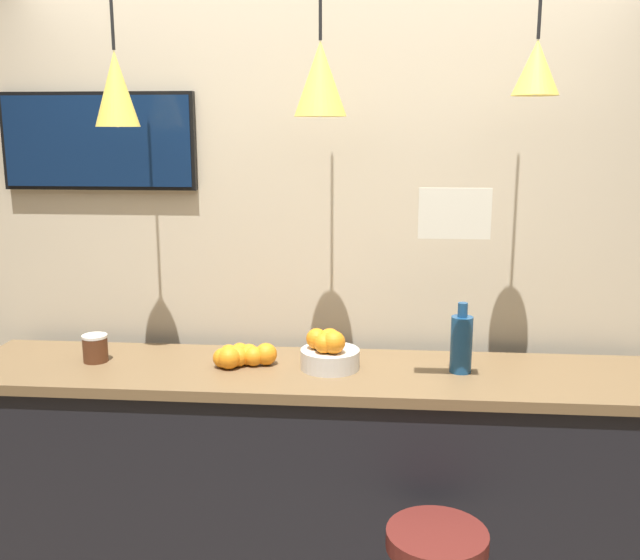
{
  "coord_description": "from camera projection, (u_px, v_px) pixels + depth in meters",
  "views": [
    {
      "loc": [
        0.23,
        -2.02,
        1.92
      ],
      "look_at": [
        0.0,
        0.57,
        1.37
      ],
      "focal_mm": 40.0,
      "sensor_mm": 36.0,
      "label": 1
    }
  ],
  "objects": [
    {
      "name": "service_counter",
      "position": [
        320.0,
        491.0,
        2.83
      ],
      "size": [
        2.76,
        0.55,
        1.02
      ],
      "color": "black",
      "rests_on": "ground_plane"
    },
    {
      "name": "mounted_tv",
      "position": [
        98.0,
        141.0,
        2.96
      ],
      "size": [
        0.82,
        0.04,
        0.4
      ],
      "color": "black"
    },
    {
      "name": "juice_bottle",
      "position": [
        461.0,
        343.0,
        2.68
      ],
      "size": [
        0.08,
        0.08,
        0.27
      ],
      "color": "navy",
      "rests_on": "service_counter"
    },
    {
      "name": "orange_pile",
      "position": [
        239.0,
        356.0,
        2.77
      ],
      "size": [
        0.24,
        0.17,
        0.09
      ],
      "color": "orange",
      "rests_on": "service_counter"
    },
    {
      "name": "pendant_lamp_middle",
      "position": [
        320.0,
        78.0,
        2.52
      ],
      "size": [
        0.19,
        0.19,
        0.83
      ],
      "color": "black"
    },
    {
      "name": "pendant_lamp_right",
      "position": [
        537.0,
        66.0,
        2.45
      ],
      "size": [
        0.16,
        0.16,
        0.76
      ],
      "color": "black"
    },
    {
      "name": "pendant_lamp_left",
      "position": [
        116.0,
        88.0,
        2.59
      ],
      "size": [
        0.16,
        0.16,
        0.87
      ],
      "color": "black"
    },
    {
      "name": "spread_jar",
      "position": [
        95.0,
        348.0,
        2.81
      ],
      "size": [
        0.1,
        0.1,
        0.11
      ],
      "color": "#562D19",
      "rests_on": "service_counter"
    },
    {
      "name": "back_wall",
      "position": [
        328.0,
        244.0,
        3.02
      ],
      "size": [
        8.0,
        0.06,
        2.9
      ],
      "color": "beige",
      "rests_on": "ground_plane"
    },
    {
      "name": "fruit_bowl",
      "position": [
        329.0,
        351.0,
        2.72
      ],
      "size": [
        0.23,
        0.23,
        0.16
      ],
      "color": "beige",
      "rests_on": "service_counter"
    },
    {
      "name": "hanging_menu_board",
      "position": [
        455.0,
        214.0,
        2.37
      ],
      "size": [
        0.24,
        0.01,
        0.17
      ],
      "color": "white"
    }
  ]
}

